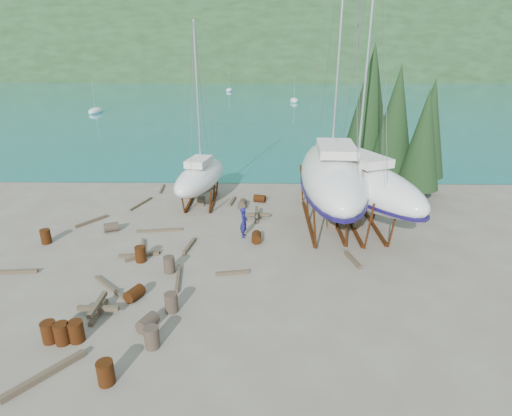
{
  "coord_description": "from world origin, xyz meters",
  "views": [
    {
      "loc": [
        2.58,
        -18.47,
        10.54
      ],
      "look_at": [
        2.2,
        3.0,
        2.3
      ],
      "focal_mm": 28.0,
      "sensor_mm": 36.0,
      "label": 1
    }
  ],
  "objects_px": {
    "large_sailboat_near": "(332,174)",
    "worker": "(244,223)",
    "small_sailboat_shore": "(201,176)",
    "large_sailboat_far": "(358,181)"
  },
  "relations": [
    {
      "from": "large_sailboat_near",
      "to": "worker",
      "type": "height_order",
      "value": "large_sailboat_near"
    },
    {
      "from": "small_sailboat_shore",
      "to": "large_sailboat_near",
      "type": "bearing_deg",
      "value": -10.52
    },
    {
      "from": "small_sailboat_shore",
      "to": "worker",
      "type": "bearing_deg",
      "value": -47.72
    },
    {
      "from": "large_sailboat_far",
      "to": "small_sailboat_shore",
      "type": "xyz_separation_m",
      "value": [
        -10.73,
        4.06,
        -0.96
      ]
    },
    {
      "from": "large_sailboat_far",
      "to": "worker",
      "type": "relative_size",
      "value": 9.82
    },
    {
      "from": "large_sailboat_near",
      "to": "small_sailboat_shore",
      "type": "bearing_deg",
      "value": 161.45
    },
    {
      "from": "large_sailboat_near",
      "to": "worker",
      "type": "bearing_deg",
      "value": -154.34
    },
    {
      "from": "large_sailboat_far",
      "to": "small_sailboat_shore",
      "type": "relative_size",
      "value": 1.47
    },
    {
      "from": "small_sailboat_shore",
      "to": "worker",
      "type": "height_order",
      "value": "small_sailboat_shore"
    },
    {
      "from": "large_sailboat_near",
      "to": "large_sailboat_far",
      "type": "xyz_separation_m",
      "value": [
        1.62,
        -0.27,
        -0.39
      ]
    }
  ]
}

